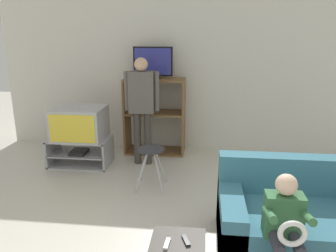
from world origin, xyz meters
TOP-DOWN VIEW (x-y plane):
  - wall_back at (0.00, 3.95)m, footprint 6.40×0.06m
  - tv_stand at (-1.56, 2.96)m, footprint 0.93×0.54m
  - television_main at (-1.54, 2.96)m, footprint 0.76×0.63m
  - media_shelf at (-0.48, 3.64)m, footprint 1.00×0.48m
  - television_flat at (-0.50, 3.66)m, footprint 0.64×0.20m
  - folding_stool at (-0.33, 2.27)m, footprint 0.39×0.41m
  - snack_table at (0.16, 0.62)m, footprint 0.45×0.45m
  - remote_control_black at (0.23, 0.64)m, footprint 0.08×0.15m
  - remote_control_white at (0.08, 0.58)m, footprint 0.05×0.15m
  - couch at (1.26, 1.17)m, footprint 1.49×0.94m
  - person_standing_adult at (-0.59, 3.10)m, footprint 0.53×0.20m
  - person_seated_child at (1.00, 0.64)m, footprint 0.33×0.43m

SIDE VIEW (x-z plane):
  - tv_stand at x=-1.56m, z-range 0.00..0.42m
  - couch at x=1.26m, z-range -0.13..0.69m
  - snack_table at x=0.16m, z-range 0.14..0.49m
  - remote_control_black at x=0.23m, z-range 0.36..0.38m
  - remote_control_white at x=0.08m, z-range 0.36..0.38m
  - folding_stool at x=-0.33m, z-range 0.18..0.73m
  - person_seated_child at x=1.00m, z-range 0.09..1.05m
  - media_shelf at x=-0.48m, z-range 0.01..1.29m
  - television_main at x=-1.54m, z-range 0.42..0.91m
  - person_standing_adult at x=-0.59m, z-range 0.18..1.83m
  - wall_back at x=0.00m, z-range 0.00..2.60m
  - television_flat at x=-0.50m, z-range 1.26..1.77m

